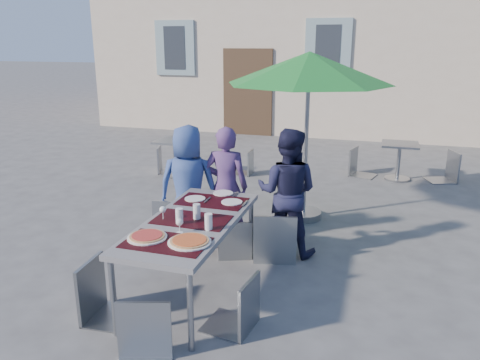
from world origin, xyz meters
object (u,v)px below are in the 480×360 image
(chair_4, at_px, (239,273))
(cafe_table_0, at_px, (175,153))
(chair_5, at_px, (139,303))
(bg_chair_r_1, at_px, (450,148))
(pizza_near_right, at_px, (190,241))
(bg_chair_r_0, at_px, (246,148))
(bg_chair_l_0, at_px, (164,143))
(chair_1, at_px, (235,216))
(pizza_near_left, at_px, (147,236))
(chair_0, at_px, (173,193))
(dining_table, at_px, (192,225))
(child_0, at_px, (188,185))
(child_1, at_px, (226,186))
(chair_3, at_px, (99,256))
(patio_umbrella, at_px, (309,70))
(bg_chair_l_1, at_px, (360,145))
(chair_2, at_px, (276,207))
(cafe_table_1, at_px, (399,157))
(child_2, at_px, (287,192))

(chair_4, relative_size, cafe_table_0, 1.35)
(chair_5, xyz_separation_m, bg_chair_r_1, (2.72, 6.00, 0.04))
(pizza_near_right, relative_size, bg_chair_r_0, 0.43)
(bg_chair_l_0, bearing_deg, chair_1, -52.43)
(pizza_near_left, height_order, bg_chair_r_1, bg_chair_r_1)
(chair_0, xyz_separation_m, cafe_table_0, (-1.22, 2.68, -0.19))
(dining_table, distance_m, bg_chair_l_0, 4.49)
(child_0, bearing_deg, child_1, 179.13)
(bg_chair_r_0, bearing_deg, chair_0, -89.39)
(chair_0, relative_size, chair_1, 1.23)
(cafe_table_0, bearing_deg, chair_3, -73.36)
(bg_chair_l_0, bearing_deg, cafe_table_0, -32.25)
(child_0, bearing_deg, chair_0, 6.83)
(patio_umbrella, bearing_deg, bg_chair_l_1, 76.33)
(chair_0, relative_size, chair_4, 1.16)
(child_1, height_order, chair_4, child_1)
(child_1, xyz_separation_m, chair_2, (0.67, -0.29, -0.09))
(pizza_near_right, distance_m, chair_5, 0.71)
(pizza_near_left, bearing_deg, chair_5, -67.73)
(chair_5, height_order, cafe_table_1, chair_5)
(dining_table, relative_size, chair_2, 1.74)
(dining_table, xyz_separation_m, chair_4, (0.61, -0.48, -0.17))
(pizza_near_right, relative_size, bg_chair_l_0, 0.39)
(chair_2, relative_size, bg_chair_r_1, 1.06)
(chair_5, relative_size, cafe_table_1, 1.42)
(dining_table, bearing_deg, pizza_near_right, -69.09)
(dining_table, distance_m, chair_2, 1.09)
(chair_5, distance_m, bg_chair_r_1, 6.59)
(pizza_near_left, xyz_separation_m, chair_5, (0.26, -0.65, -0.22))
(bg_chair_l_0, bearing_deg, chair_5, -65.86)
(child_2, distance_m, bg_chair_r_1, 4.25)
(chair_0, bearing_deg, child_0, 19.76)
(pizza_near_left, xyz_separation_m, chair_2, (0.80, 1.42, -0.14))
(chair_2, bearing_deg, chair_0, 174.12)
(chair_3, relative_size, cafe_table_0, 1.50)
(child_2, distance_m, chair_3, 2.21)
(chair_1, height_order, chair_2, chair_2)
(child_1, height_order, patio_umbrella, patio_umbrella)
(chair_0, bearing_deg, bg_chair_r_0, 90.61)
(pizza_near_right, distance_m, chair_1, 1.38)
(patio_umbrella, distance_m, bg_chair_l_0, 3.61)
(dining_table, distance_m, chair_1, 0.88)
(patio_umbrella, height_order, bg_chair_r_1, patio_umbrella)
(child_2, bearing_deg, cafe_table_1, -108.26)
(cafe_table_0, xyz_separation_m, cafe_table_1, (3.87, 0.94, -0.01))
(pizza_near_left, xyz_separation_m, patio_umbrella, (0.88, 2.84, 1.25))
(bg_chair_l_0, bearing_deg, cafe_table_1, 10.16)
(child_0, xyz_separation_m, bg_chair_r_1, (3.30, 3.74, -0.13))
(chair_0, relative_size, cafe_table_0, 1.57)
(pizza_near_left, bearing_deg, bg_chair_r_0, 96.23)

